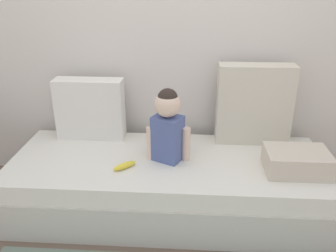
# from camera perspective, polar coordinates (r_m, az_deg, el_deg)

# --- Properties ---
(ground_plane) EXTENTS (12.00, 12.00, 0.00)m
(ground_plane) POSITION_cam_1_polar(r_m,az_deg,el_deg) (2.66, -0.05, -13.03)
(ground_plane) COLOR brown
(back_wall) EXTENTS (5.44, 0.10, 2.26)m
(back_wall) POSITION_cam_1_polar(r_m,az_deg,el_deg) (2.73, 0.74, 13.97)
(back_wall) COLOR silver
(back_wall) RESTS_ON ground
(couch) EXTENTS (2.24, 0.86, 0.41)m
(couch) POSITION_cam_1_polar(r_m,az_deg,el_deg) (2.55, -0.05, -9.42)
(couch) COLOR beige
(couch) RESTS_ON ground
(throw_pillow_left) EXTENTS (0.51, 0.16, 0.46)m
(throw_pillow_left) POSITION_cam_1_polar(r_m,az_deg,el_deg) (2.75, -12.56, 2.75)
(throw_pillow_left) COLOR silver
(throw_pillow_left) RESTS_ON couch
(throw_pillow_right) EXTENTS (0.54, 0.16, 0.60)m
(throw_pillow_right) POSITION_cam_1_polar(r_m,az_deg,el_deg) (2.66, 13.84, 3.43)
(throw_pillow_right) COLOR beige
(throw_pillow_right) RESTS_ON couch
(toddler) EXTENTS (0.30, 0.22, 0.51)m
(toddler) POSITION_cam_1_polar(r_m,az_deg,el_deg) (2.33, 0.05, 0.33)
(toddler) COLOR #4C5B93
(toddler) RESTS_ON couch
(banana) EXTENTS (0.16, 0.15, 0.04)m
(banana) POSITION_cam_1_polar(r_m,az_deg,el_deg) (2.34, -7.07, -6.43)
(banana) COLOR yellow
(banana) RESTS_ON couch
(folded_blanket) EXTENTS (0.40, 0.28, 0.14)m
(folded_blanket) POSITION_cam_1_polar(r_m,az_deg,el_deg) (2.41, 20.23, -5.42)
(folded_blanket) COLOR beige
(folded_blanket) RESTS_ON couch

